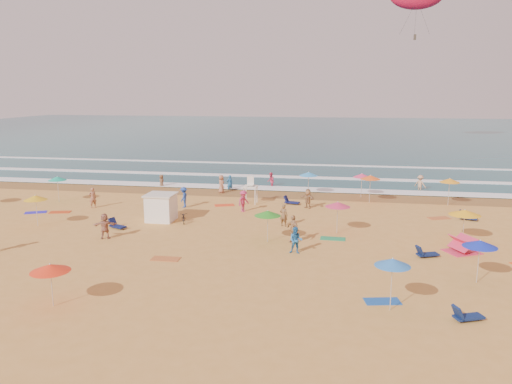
# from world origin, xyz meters

# --- Properties ---
(ground) EXTENTS (220.00, 220.00, 0.00)m
(ground) POSITION_xyz_m (0.00, 0.00, 0.00)
(ground) COLOR gold
(ground) RESTS_ON ground
(ocean) EXTENTS (220.00, 140.00, 0.18)m
(ocean) POSITION_xyz_m (0.00, 84.00, 0.00)
(ocean) COLOR #0C4756
(ocean) RESTS_ON ground
(wet_sand) EXTENTS (220.00, 220.00, 0.00)m
(wet_sand) POSITION_xyz_m (0.00, 12.50, 0.01)
(wet_sand) COLOR olive
(wet_sand) RESTS_ON ground
(surf_foam) EXTENTS (200.00, 18.70, 0.05)m
(surf_foam) POSITION_xyz_m (0.00, 21.32, 0.10)
(surf_foam) COLOR white
(surf_foam) RESTS_ON ground
(cabana) EXTENTS (2.00, 2.00, 2.00)m
(cabana) POSITION_xyz_m (-4.36, 1.06, 1.00)
(cabana) COLOR white
(cabana) RESTS_ON ground
(cabana_roof) EXTENTS (2.20, 2.20, 0.12)m
(cabana_roof) POSITION_xyz_m (-4.36, 1.06, 2.06)
(cabana_roof) COLOR silver
(cabana_roof) RESTS_ON cabana
(bicycle) EXTENTS (1.01, 1.66, 0.82)m
(bicycle) POSITION_xyz_m (-2.46, 0.76, 0.41)
(bicycle) COLOR black
(bicycle) RESTS_ON ground
(lifeguard_stand) EXTENTS (1.20, 1.20, 2.10)m
(lifeguard_stand) POSITION_xyz_m (1.39, 8.11, 1.05)
(lifeguard_stand) COLOR white
(lifeguard_stand) RESTS_ON ground
(beach_umbrellas) EXTENTS (54.32, 29.67, 0.81)m
(beach_umbrellas) POSITION_xyz_m (5.37, 0.02, 2.12)
(beach_umbrellas) COLOR red
(beach_umbrellas) RESTS_ON ground
(loungers) EXTENTS (51.94, 23.85, 0.34)m
(loungers) POSITION_xyz_m (4.91, -3.32, 0.17)
(loungers) COLOR #101853
(loungers) RESTS_ON ground
(towels) EXTENTS (51.19, 19.92, 0.03)m
(towels) POSITION_xyz_m (-1.78, -2.78, 0.01)
(towels) COLOR #B0161D
(towels) RESTS_ON ground
(beachgoers) EXTENTS (37.60, 25.77, 2.12)m
(beachgoers) POSITION_xyz_m (-0.08, 4.72, 0.82)
(beachgoers) COLOR brown
(beachgoers) RESTS_ON ground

